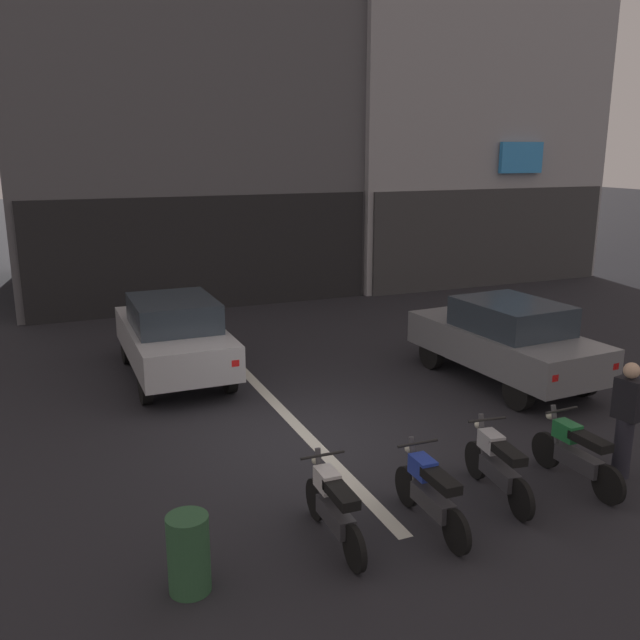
{
  "coord_description": "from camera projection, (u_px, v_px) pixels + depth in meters",
  "views": [
    {
      "loc": [
        -3.69,
        -9.2,
        4.46
      ],
      "look_at": [
        0.99,
        2.0,
        1.4
      ],
      "focal_mm": 38.17,
      "sensor_mm": 36.0,
      "label": 1
    }
  ],
  "objects": [
    {
      "name": "trash_bin",
      "position": [
        189.0,
        554.0,
        6.98
      ],
      "size": [
        0.44,
        0.44,
        0.85
      ],
      "primitive_type": "cylinder",
      "color": "#2D5938",
      "rests_on": "ground"
    },
    {
      "name": "car_grey_parked_kerbside",
      "position": [
        506.0,
        339.0,
        13.2
      ],
      "size": [
        2.02,
        4.2,
        1.64
      ],
      "color": "black",
      "rests_on": "ground"
    },
    {
      "name": "ground_plane",
      "position": [
        311.0,
        441.0,
        10.71
      ],
      "size": [
        120.0,
        120.0,
        0.0
      ],
      "primitive_type": "plane",
      "color": "#232328"
    },
    {
      "name": "person_by_motorcycles",
      "position": [
        626.0,
        419.0,
        9.34
      ],
      "size": [
        0.29,
        0.4,
        1.67
      ],
      "color": "#23232D",
      "rests_on": "ground"
    },
    {
      "name": "motorcycle_white_row_leftmost",
      "position": [
        333.0,
        506.0,
        7.84
      ],
      "size": [
        0.55,
        1.67,
        0.98
      ],
      "color": "black",
      "rests_on": "ground"
    },
    {
      "name": "motorcycle_blue_row_left_mid",
      "position": [
        430.0,
        492.0,
        8.16
      ],
      "size": [
        0.55,
        1.67,
        0.98
      ],
      "color": "black",
      "rests_on": "ground"
    },
    {
      "name": "car_silver_crossing_near",
      "position": [
        174.0,
        335.0,
        13.46
      ],
      "size": [
        1.77,
        4.11,
        1.64
      ],
      "color": "black",
      "rests_on": "ground"
    },
    {
      "name": "lane_centre_line",
      "position": [
        217.0,
        343.0,
        16.07
      ],
      "size": [
        0.2,
        18.0,
        0.01
      ],
      "primitive_type": "cube",
      "color": "silver",
      "rests_on": "ground"
    },
    {
      "name": "motorcycle_silver_row_centre",
      "position": [
        497.0,
        464.0,
        8.88
      ],
      "size": [
        0.55,
        1.67,
        0.98
      ],
      "color": "black",
      "rests_on": "ground"
    },
    {
      "name": "motorcycle_green_row_right_mid",
      "position": [
        576.0,
        453.0,
        9.23
      ],
      "size": [
        0.55,
        1.67,
        0.98
      ],
      "color": "black",
      "rests_on": "ground"
    }
  ]
}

